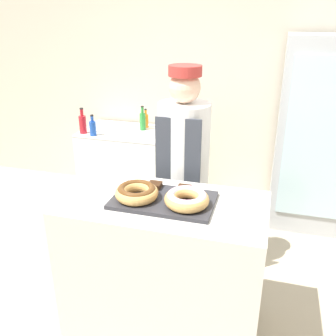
{
  "coord_description": "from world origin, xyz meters",
  "views": [
    {
      "loc": [
        0.57,
        -1.9,
        2.01
      ],
      "look_at": [
        0.0,
        0.1,
        1.13
      ],
      "focal_mm": 40.0,
      "sensor_mm": 36.0,
      "label": 1
    }
  ],
  "objects_px": {
    "serving_tray": "(163,200)",
    "bottle_orange": "(146,120)",
    "brownie_back_left": "(155,185)",
    "baker_person": "(183,174)",
    "bottle_red": "(83,124)",
    "donut_light_glaze": "(187,198)",
    "brownie_back_right": "(184,189)",
    "chest_freezer": "(129,164)",
    "donut_chocolate_glaze": "(137,192)",
    "bottle_blue": "(93,128)",
    "bottle_green": "(143,121)",
    "beverage_fridge": "(316,136)"
  },
  "relations": [
    {
      "from": "baker_person",
      "to": "bottle_green",
      "type": "xyz_separation_m",
      "value": [
        -0.76,
        1.23,
        0.02
      ]
    },
    {
      "from": "beverage_fridge",
      "to": "bottle_green",
      "type": "xyz_separation_m",
      "value": [
        -1.77,
        0.08,
        -0.01
      ]
    },
    {
      "from": "donut_chocolate_glaze",
      "to": "donut_light_glaze",
      "type": "bearing_deg",
      "value": 0.0
    },
    {
      "from": "donut_chocolate_glaze",
      "to": "baker_person",
      "type": "xyz_separation_m",
      "value": [
        0.13,
        0.64,
        -0.14
      ]
    },
    {
      "from": "serving_tray",
      "to": "bottle_orange",
      "type": "bearing_deg",
      "value": 112.06
    },
    {
      "from": "bottle_green",
      "to": "bottle_blue",
      "type": "bearing_deg",
      "value": -142.36
    },
    {
      "from": "serving_tray",
      "to": "brownie_back_right",
      "type": "distance_m",
      "value": 0.16
    },
    {
      "from": "serving_tray",
      "to": "baker_person",
      "type": "height_order",
      "value": "baker_person"
    },
    {
      "from": "serving_tray",
      "to": "beverage_fridge",
      "type": "bearing_deg",
      "value": 60.33
    },
    {
      "from": "donut_light_glaze",
      "to": "bottle_blue",
      "type": "distance_m",
      "value": 2.06
    },
    {
      "from": "donut_chocolate_glaze",
      "to": "bottle_green",
      "type": "height_order",
      "value": "bottle_green"
    },
    {
      "from": "chest_freezer",
      "to": "bottle_red",
      "type": "relative_size",
      "value": 3.64
    },
    {
      "from": "bottle_red",
      "to": "bottle_orange",
      "type": "bearing_deg",
      "value": 33.81
    },
    {
      "from": "bottle_red",
      "to": "serving_tray",
      "type": "bearing_deg",
      "value": -48.66
    },
    {
      "from": "bottle_red",
      "to": "bottle_green",
      "type": "bearing_deg",
      "value": 26.71
    },
    {
      "from": "donut_chocolate_glaze",
      "to": "brownie_back_right",
      "type": "bearing_deg",
      "value": 34.44
    },
    {
      "from": "brownie_back_right",
      "to": "chest_freezer",
      "type": "bearing_deg",
      "value": 122.34
    },
    {
      "from": "brownie_back_left",
      "to": "bottle_orange",
      "type": "bearing_deg",
      "value": 110.84
    },
    {
      "from": "brownie_back_left",
      "to": "chest_freezer",
      "type": "height_order",
      "value": "brownie_back_left"
    },
    {
      "from": "baker_person",
      "to": "beverage_fridge",
      "type": "bearing_deg",
      "value": 48.42
    },
    {
      "from": "baker_person",
      "to": "bottle_red",
      "type": "xyz_separation_m",
      "value": [
        -1.33,
        0.94,
        0.02
      ]
    },
    {
      "from": "bottle_orange",
      "to": "bottle_red",
      "type": "height_order",
      "value": "bottle_red"
    },
    {
      "from": "donut_chocolate_glaze",
      "to": "chest_freezer",
      "type": "bearing_deg",
      "value": 113.5
    },
    {
      "from": "donut_chocolate_glaze",
      "to": "bottle_green",
      "type": "xyz_separation_m",
      "value": [
        -0.63,
        1.87,
        -0.12
      ]
    },
    {
      "from": "chest_freezer",
      "to": "brownie_back_left",
      "type": "bearing_deg",
      "value": -62.73
    },
    {
      "from": "donut_chocolate_glaze",
      "to": "donut_light_glaze",
      "type": "xyz_separation_m",
      "value": [
        0.3,
        0.0,
        0.0
      ]
    },
    {
      "from": "brownie_back_right",
      "to": "bottle_orange",
      "type": "xyz_separation_m",
      "value": [
        -0.87,
        1.79,
        -0.11
      ]
    },
    {
      "from": "chest_freezer",
      "to": "beverage_fridge",
      "type": "bearing_deg",
      "value": -0.2
    },
    {
      "from": "bottle_red",
      "to": "bottle_green",
      "type": "height_order",
      "value": "bottle_red"
    },
    {
      "from": "chest_freezer",
      "to": "bottle_red",
      "type": "distance_m",
      "value": 0.69
    },
    {
      "from": "bottle_green",
      "to": "beverage_fridge",
      "type": "bearing_deg",
      "value": -2.65
    },
    {
      "from": "bottle_blue",
      "to": "serving_tray",
      "type": "bearing_deg",
      "value": -50.85
    },
    {
      "from": "chest_freezer",
      "to": "bottle_green",
      "type": "bearing_deg",
      "value": 26.54
    },
    {
      "from": "donut_light_glaze",
      "to": "brownie_back_right",
      "type": "bearing_deg",
      "value": 108.49
    },
    {
      "from": "baker_person",
      "to": "bottle_blue",
      "type": "relative_size",
      "value": 7.54
    },
    {
      "from": "chest_freezer",
      "to": "bottle_orange",
      "type": "distance_m",
      "value": 0.53
    },
    {
      "from": "brownie_back_right",
      "to": "bottle_green",
      "type": "distance_m",
      "value": 1.91
    },
    {
      "from": "beverage_fridge",
      "to": "bottle_orange",
      "type": "height_order",
      "value": "beverage_fridge"
    },
    {
      "from": "donut_chocolate_glaze",
      "to": "brownie_back_left",
      "type": "height_order",
      "value": "donut_chocolate_glaze"
    },
    {
      "from": "bottle_green",
      "to": "brownie_back_right",
      "type": "bearing_deg",
      "value": -62.69
    },
    {
      "from": "donut_light_glaze",
      "to": "bottle_green",
      "type": "relative_size",
      "value": 0.97
    },
    {
      "from": "brownie_back_right",
      "to": "baker_person",
      "type": "xyz_separation_m",
      "value": [
        -0.12,
        0.47,
        -0.11
      ]
    },
    {
      "from": "bottle_green",
      "to": "chest_freezer",
      "type": "bearing_deg",
      "value": -153.46
    },
    {
      "from": "serving_tray",
      "to": "brownie_back_left",
      "type": "height_order",
      "value": "brownie_back_left"
    },
    {
      "from": "donut_chocolate_glaze",
      "to": "brownie_back_left",
      "type": "xyz_separation_m",
      "value": [
        0.06,
        0.17,
        -0.03
      ]
    },
    {
      "from": "chest_freezer",
      "to": "bottle_green",
      "type": "xyz_separation_m",
      "value": [
        0.15,
        0.08,
        0.5
      ]
    },
    {
      "from": "brownie_back_left",
      "to": "bottle_blue",
      "type": "bearing_deg",
      "value": 129.34
    },
    {
      "from": "beverage_fridge",
      "to": "bottle_blue",
      "type": "xyz_separation_m",
      "value": [
        -2.2,
        -0.25,
        -0.03
      ]
    },
    {
      "from": "serving_tray",
      "to": "donut_light_glaze",
      "type": "distance_m",
      "value": 0.17
    },
    {
      "from": "baker_person",
      "to": "chest_freezer",
      "type": "distance_m",
      "value": 1.54
    }
  ]
}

